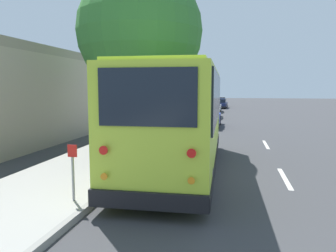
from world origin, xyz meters
name	(u,v)px	position (x,y,z in m)	size (l,w,h in m)	color
ground_plane	(190,176)	(0.00, 0.00, 0.00)	(160.00, 160.00, 0.00)	#3D3D3F
sidewalk_slab	(83,168)	(0.00, 3.53, 0.07)	(80.00, 3.22, 0.15)	#A3A099
curb_strip	(132,171)	(0.00, 1.85, 0.07)	(80.00, 0.14, 0.15)	gray
shuttle_bus	(178,113)	(0.70, 0.50, 1.87)	(8.81, 2.90, 3.50)	#BCDB38
parked_sedan_blue	(207,118)	(13.19, 0.56, 0.62)	(4.51, 1.83, 1.33)	navy
parked_sedan_white	(210,111)	(20.17, 0.86, 0.59)	(4.24, 1.86, 1.27)	silver
parked_sedan_silver	(214,107)	(27.41, 0.95, 0.58)	(4.69, 1.75, 1.27)	#A8AAAF
parked_sedan_navy	(220,104)	(34.74, 0.54, 0.58)	(4.54, 1.89, 1.26)	#19234C
parked_sedan_gray	(220,102)	(40.23, 0.74, 0.61)	(4.27, 1.77, 1.32)	slate
street_tree	(141,24)	(4.16, 2.72, 5.41)	(5.31, 5.31, 8.34)	brown
sign_post_near	(73,172)	(-3.08, 2.26, 0.82)	(0.06, 0.22, 1.28)	gray
sign_post_far	(99,163)	(-1.60, 2.26, 0.68)	(0.06, 0.06, 1.05)	gray
lane_stripe_mid	(285,178)	(0.34, -2.81, 0.00)	(2.40, 0.14, 0.01)	silver
lane_stripe_ahead	(266,145)	(6.34, -2.81, 0.00)	(2.40, 0.14, 0.01)	silver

